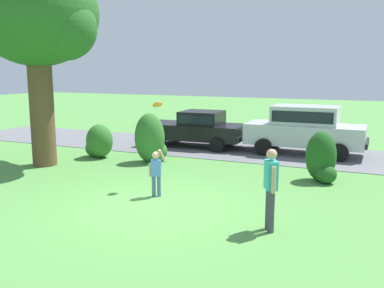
% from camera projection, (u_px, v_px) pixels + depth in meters
% --- Properties ---
extents(ground_plane, '(80.00, 80.00, 0.00)m').
position_uv_depth(ground_plane, '(150.00, 208.00, 10.45)').
color(ground_plane, '#518E42').
extents(driveway_strip, '(28.00, 4.40, 0.02)m').
position_uv_depth(driveway_strip, '(245.00, 151.00, 17.64)').
color(driveway_strip, slate).
rests_on(driveway_strip, ground).
extents(oak_tree_large, '(4.26, 4.14, 6.93)m').
position_uv_depth(oak_tree_large, '(40.00, 20.00, 14.31)').
color(oak_tree_large, brown).
rests_on(oak_tree_large, ground).
extents(shrub_near_tree, '(1.17, 0.96, 1.28)m').
position_uv_depth(shrub_near_tree, '(98.00, 143.00, 16.28)').
color(shrub_near_tree, '#33702B').
rests_on(shrub_near_tree, ground).
extents(shrub_centre_left, '(1.10, 1.20, 1.78)m').
position_uv_depth(shrub_centre_left, '(151.00, 141.00, 15.44)').
color(shrub_centre_left, '#33702B').
rests_on(shrub_centre_left, ground).
extents(shrub_centre, '(0.97, 1.02, 1.51)m').
position_uv_depth(shrub_centre, '(322.00, 159.00, 12.82)').
color(shrub_centre, '#1E511C').
rests_on(shrub_centre, ground).
extents(parked_sedan, '(4.47, 2.23, 1.56)m').
position_uv_depth(parked_sedan, '(197.00, 127.00, 18.46)').
color(parked_sedan, black).
rests_on(parked_sedan, ground).
extents(parked_suv, '(4.71, 2.12, 1.92)m').
position_uv_depth(parked_suv, '(305.00, 127.00, 16.77)').
color(parked_suv, silver).
rests_on(parked_suv, ground).
extents(child_thrower, '(0.39, 0.36, 1.29)m').
position_uv_depth(child_thrower, '(156.00, 170.00, 11.26)').
color(child_thrower, '#4C608C').
rests_on(child_thrower, ground).
extents(frisbee, '(0.30, 0.27, 0.22)m').
position_uv_depth(frisbee, '(157.00, 105.00, 11.87)').
color(frisbee, orange).
extents(adult_onlooker, '(0.36, 0.48, 1.74)m').
position_uv_depth(adult_onlooker, '(271.00, 185.00, 8.80)').
color(adult_onlooker, '#3F3F4C').
rests_on(adult_onlooker, ground).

